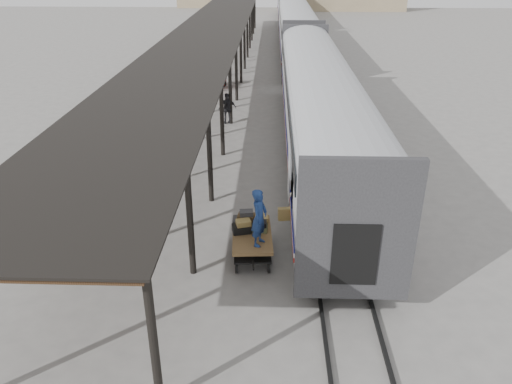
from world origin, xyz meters
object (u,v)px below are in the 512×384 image
Objects in this scene: baggage_cart at (252,238)px; luggage_tug at (217,79)px; porter at (259,217)px; pedestrian at (227,109)px.

luggage_tug is (-3.46, 22.45, -0.03)m from baggage_cart.
porter reaches higher than baggage_cart.
luggage_tug is 0.92× the size of porter.
pedestrian is at bearing 28.75° from porter.
pedestrian is (-1.98, 13.93, 0.24)m from baggage_cart.
porter is (3.71, -23.10, 1.17)m from luggage_tug.
baggage_cart is 1.34× the size of porter.
porter is (0.25, -0.65, 1.14)m from baggage_cart.
luggage_tug is at bearing 95.14° from baggage_cart.
pedestrian is (1.48, -8.52, 0.28)m from luggage_tug.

